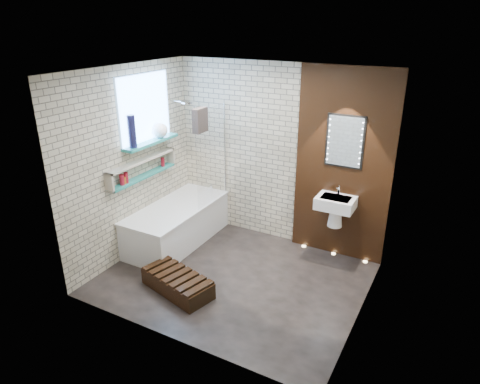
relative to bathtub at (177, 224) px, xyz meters
The scene contains 15 objects.
ground 1.34m from the bathtub, 20.18° to the right, with size 3.20×3.20×0.00m, color black.
room_shell 1.65m from the bathtub, 20.18° to the right, with size 3.24×3.20×2.60m.
walnut_panel 2.53m from the bathtub, 20.65° to the left, with size 1.30×0.06×2.60m, color black.
clerestory_window 1.65m from the bathtub, 163.78° to the right, with size 0.18×1.00×0.94m.
display_niche 1.00m from the bathtub, 135.46° to the right, with size 0.14×1.30×0.26m.
bathtub is the anchor object (origin of this frame).
bath_screen 1.14m from the bathtub, 51.10° to the left, with size 0.01×0.78×1.40m, color white.
towel 1.61m from the bathtub, 26.61° to the left, with size 0.10×0.25×0.33m, color #282220.
shower_head 1.78m from the bathtub, 98.54° to the left, with size 0.18×0.18×0.02m, color silver.
washbasin 2.32m from the bathtub, 16.01° to the left, with size 0.50×0.36×0.58m.
led_mirror 2.68m from the bathtub, 19.78° to the left, with size 0.50×0.02×0.70m.
walnut_step 1.29m from the bathtub, 54.06° to the right, with size 0.93×0.41×0.21m, color black.
niche_bottles 1.05m from the bathtub, 121.94° to the right, with size 0.06×0.91×0.15m.
sill_vases 1.43m from the bathtub, 163.13° to the right, with size 0.21×0.72×0.43m.
floor_uplights 2.32m from the bathtub, 19.02° to the left, with size 0.96×0.06×0.01m.
Camera 1 is at (2.32, -4.12, 3.15)m, focal length 32.13 mm.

